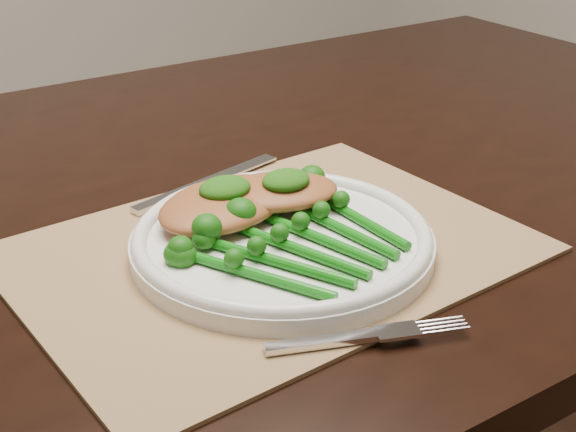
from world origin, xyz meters
TOP-DOWN VIEW (x-y plane):
  - dining_table at (-0.02, -0.02)m, footprint 1.63×0.95m
  - placemat at (-0.10, -0.19)m, footprint 0.46×0.35m
  - dinner_plate at (-0.09, -0.20)m, footprint 0.28×0.28m
  - knife at (-0.09, -0.04)m, footprint 0.20×0.06m
  - fork at (-0.11, -0.36)m, footprint 0.16×0.08m
  - chicken_fillet_left at (-0.11, -0.14)m, footprint 0.16×0.13m
  - chicken_fillet_right at (-0.06, -0.15)m, footprint 0.14×0.12m
  - pesto_dollop_left at (-0.11, -0.14)m, footprint 0.05×0.04m
  - pesto_dollop_right at (-0.06, -0.16)m, footprint 0.05×0.04m
  - broccolini_bundle at (-0.08, -0.23)m, footprint 0.20×0.22m

SIDE VIEW (x-z plane):
  - dining_table at x=-0.02m, z-range 0.00..0.75m
  - placemat at x=-0.10m, z-range 0.75..0.75m
  - fork at x=-0.11m, z-range 0.76..0.76m
  - knife at x=-0.09m, z-range 0.75..0.76m
  - dinner_plate at x=-0.09m, z-range 0.75..0.78m
  - broccolini_bundle at x=-0.08m, z-range 0.76..0.79m
  - chicken_fillet_left at x=-0.11m, z-range 0.77..0.80m
  - chicken_fillet_right at x=-0.06m, z-range 0.78..0.80m
  - pesto_dollop_left at x=-0.11m, z-range 0.79..0.81m
  - pesto_dollop_right at x=-0.06m, z-range 0.79..0.81m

